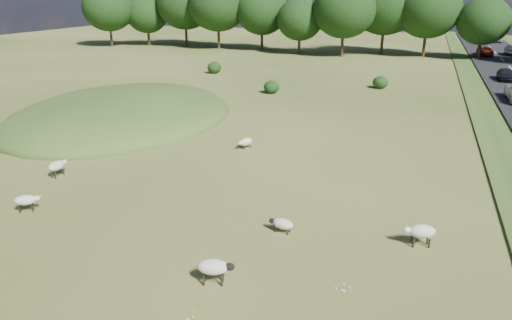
% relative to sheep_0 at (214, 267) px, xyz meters
% --- Properties ---
extents(ground, '(160.00, 160.00, 0.00)m').
position_rel_sheep_0_xyz_m(ground, '(-3.86, 25.24, -0.64)').
color(ground, '#395119').
rests_on(ground, ground).
extents(mound, '(16.00, 20.00, 4.00)m').
position_rel_sheep_0_xyz_m(mound, '(-15.86, 17.24, -0.64)').
color(mound, '#33561E').
rests_on(mound, ground).
extents(treeline, '(96.28, 14.66, 11.70)m').
position_rel_sheep_0_xyz_m(treeline, '(-4.92, 60.67, 5.93)').
color(treeline, black).
rests_on(treeline, ground).
extents(shrubs, '(21.18, 10.06, 1.38)m').
position_rel_sheep_0_xyz_m(shrubs, '(-8.85, 34.91, 0.01)').
color(shrubs, black).
rests_on(shrubs, ground).
extents(sheep_0, '(1.32, 0.82, 0.92)m').
position_rel_sheep_0_xyz_m(sheep_0, '(0.00, 0.00, 0.00)').
color(sheep_0, beige).
rests_on(sheep_0, ground).
extents(sheep_1, '(0.60, 1.21, 0.86)m').
position_rel_sheep_0_xyz_m(sheep_1, '(-11.85, 5.82, -0.04)').
color(sheep_1, beige).
rests_on(sheep_1, ground).
extents(sheep_2, '(0.86, 1.18, 0.66)m').
position_rel_sheep_0_xyz_m(sheep_2, '(-4.11, 13.53, -0.22)').
color(sheep_2, beige).
rests_on(sheep_2, ground).
extents(sheep_4, '(1.07, 0.53, 0.61)m').
position_rel_sheep_0_xyz_m(sheep_4, '(1.13, 4.14, -0.26)').
color(sheep_4, beige).
rests_on(sheep_4, ground).
extents(sheep_5, '(1.08, 0.91, 0.79)m').
position_rel_sheep_0_xyz_m(sheep_5, '(-10.17, 2.03, -0.09)').
color(sheep_5, beige).
rests_on(sheep_5, ground).
extents(sheep_6, '(1.30, 0.81, 0.90)m').
position_rel_sheep_0_xyz_m(sheep_6, '(6.45, 4.93, -0.01)').
color(sheep_6, beige).
rests_on(sheep_6, ground).
extents(car_1, '(2.08, 4.50, 1.25)m').
position_rel_sheep_0_xyz_m(car_1, '(14.24, 65.14, 0.24)').
color(car_1, '#992B10').
rests_on(car_1, road).
extents(car_2, '(1.54, 4.43, 1.46)m').
position_rel_sheep_0_xyz_m(car_2, '(18.04, 66.70, 0.34)').
color(car_2, black).
rests_on(car_2, road).
extents(car_3, '(2.03, 4.99, 1.45)m').
position_rel_sheep_0_xyz_m(car_3, '(18.04, 86.52, 0.33)').
color(car_3, '#9DA0A4').
rests_on(car_3, road).
extents(car_4, '(1.49, 3.70, 1.26)m').
position_rel_sheep_0_xyz_m(car_4, '(14.24, 43.50, 0.24)').
color(car_4, black).
rests_on(car_4, road).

